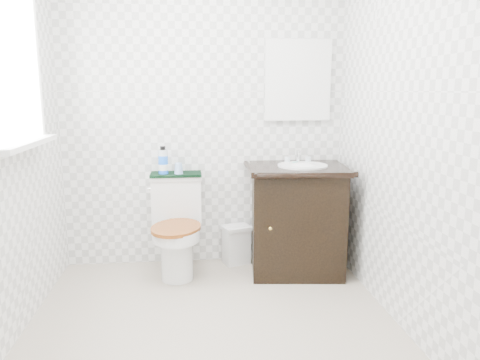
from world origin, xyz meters
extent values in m
plane|color=#B0A58E|center=(0.00, 0.00, 0.00)|extent=(2.40, 2.40, 0.00)
plane|color=white|center=(0.00, 1.20, 1.20)|extent=(2.40, 0.00, 2.40)
plane|color=white|center=(0.00, -1.20, 1.20)|extent=(2.40, 0.00, 2.40)
plane|color=white|center=(1.10, 0.00, 1.20)|extent=(0.00, 2.40, 2.40)
cube|color=white|center=(-1.07, 0.25, 1.55)|extent=(0.02, 0.70, 0.90)
cube|color=silver|center=(0.73, 1.18, 1.45)|extent=(0.50, 0.02, 0.60)
cylinder|color=white|center=(-0.23, 0.82, 0.18)|extent=(0.23, 0.23, 0.36)
cube|color=white|center=(-0.23, 1.07, 0.18)|extent=(0.23, 0.28, 0.36)
cube|color=white|center=(-0.23, 1.09, 0.53)|extent=(0.38, 0.18, 0.34)
cube|color=white|center=(-0.23, 1.09, 0.72)|extent=(0.40, 0.20, 0.03)
cylinder|color=white|center=(-0.23, 0.78, 0.36)|extent=(0.34, 0.34, 0.08)
cylinder|color=brown|center=(-0.23, 0.78, 0.40)|extent=(0.43, 0.43, 0.03)
cube|color=black|center=(0.68, 0.91, 0.39)|extent=(0.73, 0.64, 0.78)
cube|color=black|center=(0.68, 0.90, 0.80)|extent=(0.77, 0.68, 0.04)
cylinder|color=white|center=(0.71, 0.87, 0.83)|extent=(0.37, 0.37, 0.01)
ellipsoid|color=white|center=(0.71, 0.87, 0.77)|extent=(0.32, 0.32, 0.16)
cylinder|color=silver|center=(0.71, 1.03, 0.87)|extent=(0.02, 0.02, 0.10)
cube|color=white|center=(0.24, 1.10, 0.14)|extent=(0.23, 0.20, 0.28)
cube|color=white|center=(0.24, 1.10, 0.30)|extent=(0.26, 0.23, 0.03)
cube|color=black|center=(-0.23, 1.09, 0.74)|extent=(0.39, 0.22, 0.02)
cylinder|color=blue|center=(-0.32, 1.07, 0.82)|extent=(0.07, 0.07, 0.14)
cylinder|color=silver|center=(-0.32, 1.07, 0.91)|extent=(0.07, 0.07, 0.05)
cylinder|color=black|center=(-0.32, 1.07, 0.95)|extent=(0.04, 0.04, 0.03)
cone|color=#85A6DA|center=(-0.20, 1.05, 0.79)|extent=(0.07, 0.07, 0.08)
ellipsoid|color=#19796E|center=(0.69, 0.99, 0.83)|extent=(0.07, 0.04, 0.02)
camera|label=1|loc=(-0.12, -2.47, 1.38)|focal=35.00mm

